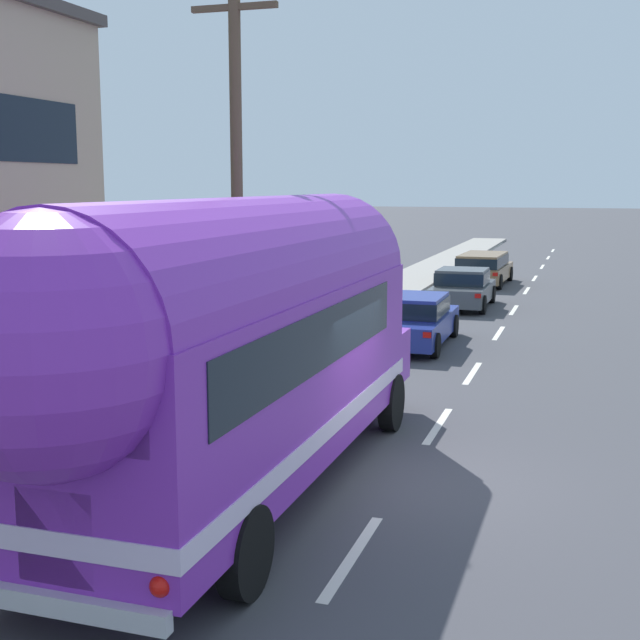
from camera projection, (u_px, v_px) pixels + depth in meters
The scene contains 8 objects.
ground_plane at pixel (402, 480), 12.47m from camera, with size 300.00×300.00×0.00m, color #424247.
lane_markings at pixel (406, 328), 25.60m from camera, with size 4.02×80.00×0.01m.
sidewalk_slab at pixel (297, 339), 23.41m from camera, with size 2.50×90.00×0.15m, color gray.
utility_pole at pixel (237, 177), 17.10m from camera, with size 1.80×0.24×8.50m.
painted_bus at pixel (231, 338), 11.10m from camera, with size 2.66×11.03×4.12m.
car_lead at pixel (411, 318), 22.79m from camera, with size 2.05×4.54×1.37m.
car_second at pixel (462, 287), 29.80m from camera, with size 1.97×4.26×1.37m.
car_third at pixel (483, 266), 36.48m from camera, with size 2.12×4.86×1.37m.
Camera 1 is at (2.50, -11.74, 4.29)m, focal length 47.81 mm.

